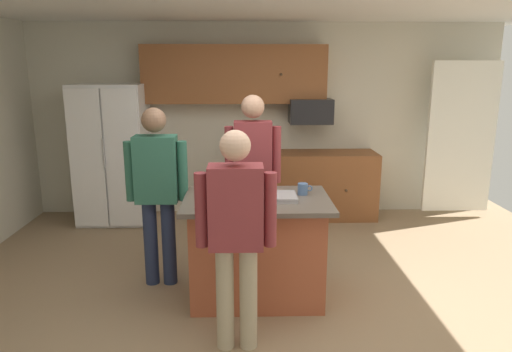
# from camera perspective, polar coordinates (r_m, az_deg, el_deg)

# --- Properties ---
(floor) EXTENTS (7.04, 7.04, 0.00)m
(floor) POSITION_cam_1_polar(r_m,az_deg,el_deg) (4.21, 2.56, -15.61)
(floor) COLOR #937A5B
(floor) RESTS_ON ground
(back_wall) EXTENTS (6.40, 0.10, 2.60)m
(back_wall) POSITION_cam_1_polar(r_m,az_deg,el_deg) (6.52, 0.99, 6.85)
(back_wall) COLOR beige
(back_wall) RESTS_ON ground
(french_door_window_panel) EXTENTS (0.90, 0.06, 2.00)m
(french_door_window_panel) POSITION_cam_1_polar(r_m,az_deg,el_deg) (6.79, 23.71, 4.28)
(french_door_window_panel) COLOR white
(french_door_window_panel) RESTS_ON ground
(cabinet_run_upper) EXTENTS (2.40, 0.38, 0.75)m
(cabinet_run_upper) POSITION_cam_1_polar(r_m,az_deg,el_deg) (6.28, -2.64, 12.30)
(cabinet_run_upper) COLOR brown
(cabinet_run_lower) EXTENTS (1.80, 0.63, 0.90)m
(cabinet_run_lower) POSITION_cam_1_polar(r_m,az_deg,el_deg) (6.42, 6.44, -1.06)
(cabinet_run_lower) COLOR brown
(cabinet_run_lower) RESTS_ON ground
(refrigerator) EXTENTS (0.89, 0.76, 1.81)m
(refrigerator) POSITION_cam_1_polar(r_m,az_deg,el_deg) (6.40, -17.07, 2.57)
(refrigerator) COLOR white
(refrigerator) RESTS_ON ground
(microwave_over_range) EXTENTS (0.56, 0.40, 0.32)m
(microwave_over_range) POSITION_cam_1_polar(r_m,az_deg,el_deg) (6.27, 6.66, 7.87)
(microwave_over_range) COLOR black
(kitchen_island) EXTENTS (1.26, 0.86, 0.92)m
(kitchen_island) POSITION_cam_1_polar(r_m,az_deg,el_deg) (4.18, 0.10, -8.76)
(kitchen_island) COLOR #AD5638
(kitchen_island) RESTS_ON ground
(person_guest_left) EXTENTS (0.57, 0.22, 1.68)m
(person_guest_left) POSITION_cam_1_polar(r_m,az_deg,el_deg) (4.37, -11.99, -1.12)
(person_guest_left) COLOR #232D4C
(person_guest_left) RESTS_ON ground
(person_guest_right) EXTENTS (0.57, 0.22, 1.62)m
(person_guest_right) POSITION_cam_1_polar(r_m,az_deg,el_deg) (3.30, -2.46, -6.34)
(person_guest_right) COLOR tan
(person_guest_right) RESTS_ON ground
(person_guest_by_door) EXTENTS (0.57, 0.23, 1.76)m
(person_guest_by_door) POSITION_cam_1_polar(r_m,az_deg,el_deg) (4.76, -0.38, 1.01)
(person_guest_by_door) COLOR #232D4C
(person_guest_by_door) RESTS_ON ground
(tumbler_amber) EXTENTS (0.06, 0.06, 0.13)m
(tumbler_amber) POSITION_cam_1_polar(r_m,az_deg,el_deg) (3.94, -5.34, -2.20)
(tumbler_amber) COLOR black
(tumbler_amber) RESTS_ON kitchen_island
(glass_short_whisky) EXTENTS (0.06, 0.06, 0.15)m
(glass_short_whisky) POSITION_cam_1_polar(r_m,az_deg,el_deg) (4.26, 0.37, -0.81)
(glass_short_whisky) COLOR black
(glass_short_whisky) RESTS_ON kitchen_island
(glass_dark_ale) EXTENTS (0.06, 0.06, 0.12)m
(glass_dark_ale) POSITION_cam_1_polar(r_m,az_deg,el_deg) (3.76, -5.78, -3.03)
(glass_dark_ale) COLOR black
(glass_dark_ale) RESTS_ON kitchen_island
(glass_stout_tall) EXTENTS (0.06, 0.06, 0.14)m
(glass_stout_tall) POSITION_cam_1_polar(r_m,az_deg,el_deg) (4.15, -5.76, -1.35)
(glass_stout_tall) COLOR black
(glass_stout_tall) RESTS_ON kitchen_island
(mug_blue_stoneware) EXTENTS (0.13, 0.09, 0.10)m
(mug_blue_stoneware) POSITION_cam_1_polar(r_m,az_deg,el_deg) (4.16, 5.76, -1.58)
(mug_blue_stoneware) COLOR #4C6B99
(mug_blue_stoneware) RESTS_ON kitchen_island
(serving_tray) EXTENTS (0.44, 0.30, 0.04)m
(serving_tray) POSITION_cam_1_polar(r_m,az_deg,el_deg) (4.00, 1.81, -2.57)
(serving_tray) COLOR #B7B7BC
(serving_tray) RESTS_ON kitchen_island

